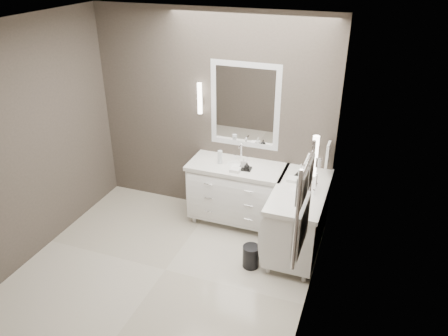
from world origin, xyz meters
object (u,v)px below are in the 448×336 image
(vanity_right, at_px, (298,216))
(waste_bin, at_px, (251,256))
(towel_ladder, at_px, (302,210))
(vanity_back, at_px, (237,190))

(vanity_right, distance_m, waste_bin, 0.74)
(vanity_right, xyz_separation_m, towel_ladder, (0.23, -1.30, 0.91))
(vanity_back, distance_m, vanity_right, 0.93)
(vanity_back, height_order, waste_bin, vanity_back)
(waste_bin, bearing_deg, vanity_right, 49.19)
(vanity_back, bearing_deg, towel_ladder, -55.90)
(towel_ladder, bearing_deg, waste_bin, 128.84)
(vanity_right, distance_m, towel_ladder, 1.60)
(vanity_back, height_order, towel_ladder, towel_ladder)
(vanity_right, bearing_deg, waste_bin, -130.81)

